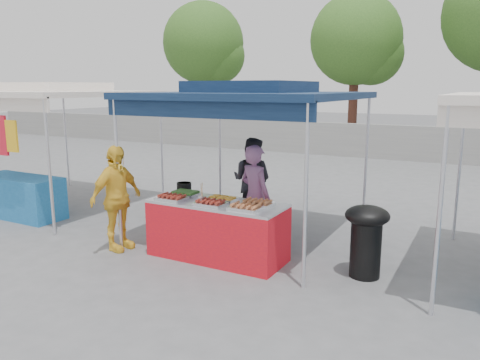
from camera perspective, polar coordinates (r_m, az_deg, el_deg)
The scene contains 22 objects.
ground_plane at distance 7.10m, azimuth -2.33°, elevation -9.18°, with size 80.00×80.00×0.00m, color slate.
back_wall at distance 17.16m, azimuth 16.81°, elevation 4.49°, with size 40.00×0.25×1.20m, color gray.
main_canopy at distance 7.51m, azimuth 1.36°, elevation 10.42°, with size 3.20×3.20×2.57m.
neighbor_stall_left at distance 10.15m, azimuth -23.13°, elevation 5.39°, with size 3.20×3.20×2.57m.
tree_0 at distance 22.01m, azimuth -4.09°, elevation 15.92°, with size 3.67×3.64×6.26m.
tree_1 at distance 19.53m, azimuth 14.39°, elevation 15.85°, with size 3.59×3.54×6.08m.
vendor_table at distance 6.88m, azimuth -2.79°, elevation -6.11°, with size 2.00×0.80×0.85m.
food_tray_fl at distance 6.91m, azimuth -8.36°, elevation -2.20°, with size 0.42×0.30×0.07m.
food_tray_fm at distance 6.54m, azimuth -3.63°, elevation -2.87°, with size 0.42×0.30×0.07m.
food_tray_fr at distance 6.30m, azimuth 0.67°, elevation -3.41°, with size 0.42×0.30×0.07m.
food_tray_bl at distance 7.18m, azimuth -6.68°, elevation -1.64°, with size 0.42×0.30×0.07m.
food_tray_bm at distance 6.82m, azimuth -2.11°, elevation -2.27°, with size 0.42×0.30×0.07m.
food_tray_br at distance 6.53m, azimuth 2.20°, elevation -2.87°, with size 0.42×0.30×0.07m.
cooking_pot at distance 7.51m, azimuth -6.83°, elevation -0.83°, with size 0.23×0.23×0.13m, color black.
skewer_cup at distance 6.67m, azimuth -4.73°, elevation -2.42°, with size 0.09×0.09×0.11m, color silver.
wok_burner at distance 6.39m, azimuth 15.14°, elevation -6.46°, with size 0.58×0.58×0.98m.
crate_left at distance 7.74m, azimuth -2.39°, elevation -6.15°, with size 0.54×0.38×0.33m, color #1649B7.
crate_right at distance 7.38m, azimuth 0.86°, elevation -7.21°, with size 0.47×0.33×0.28m, color #1649B7.
crate_stacked at distance 7.30m, azimuth 0.87°, elevation -5.13°, with size 0.46×0.33×0.28m, color #1649B7.
vendor_woman at distance 7.28m, azimuth 1.84°, elevation -2.01°, with size 0.59×0.39×1.62m, color #9A6292.
helper_man at distance 8.63m, azimuth 1.45°, elevation -0.02°, with size 0.77×0.60×1.58m, color black.
customer_person at distance 7.38m, azimuth -14.84°, elevation -2.17°, with size 0.95×0.40×1.63m, color yellow.
Camera 1 is at (3.42, -5.71, 2.48)m, focal length 35.00 mm.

